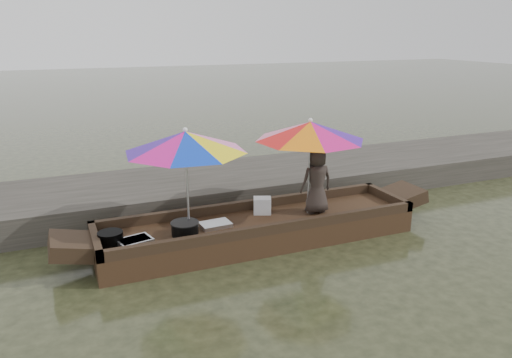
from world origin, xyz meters
name	(u,v)px	position (x,y,z in m)	size (l,w,h in m)	color
water	(258,241)	(0.00, 0.00, 0.00)	(80.00, 80.00, 0.00)	black
dock	(214,187)	(0.00, 2.20, 0.25)	(22.00, 2.20, 0.50)	#2D2B26
boat_hull	(258,231)	(0.00, 0.00, 0.17)	(4.98, 1.20, 0.35)	#312011
cooking_pot	(111,238)	(-2.24, -0.03, 0.44)	(0.35, 0.35, 0.18)	black
tray_crayfish	(135,242)	(-1.94, -0.19, 0.39)	(0.45, 0.31, 0.09)	silver
tray_scallop	(215,225)	(-0.70, 0.03, 0.38)	(0.45, 0.31, 0.06)	silver
charcoal_grill	(185,229)	(-1.20, -0.11, 0.44)	(0.39, 0.39, 0.18)	black
supply_bag	(262,205)	(0.19, 0.28, 0.48)	(0.28, 0.22, 0.26)	silver
vendor	(317,180)	(1.01, -0.01, 0.89)	(0.53, 0.35, 1.09)	#302823
umbrella_bow	(187,181)	(-1.11, 0.00, 1.12)	(1.76, 1.76, 1.55)	red
umbrella_stern	(309,167)	(0.87, 0.00, 1.12)	(1.73, 1.73, 1.55)	#FFFA14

